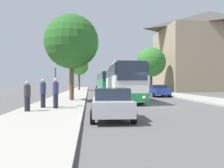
{
  "coord_description": "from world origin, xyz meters",
  "views": [
    {
      "loc": [
        -4.67,
        -16.6,
        1.76
      ],
      "look_at": [
        -1.46,
        13.93,
        1.56
      ],
      "focal_mm": 35.0,
      "sensor_mm": 36.0,
      "label": 1
    }
  ],
  "objects_px": {
    "pedestrian_walking_back": "(43,93)",
    "parked_car_right_far": "(136,88)",
    "bus_front": "(122,82)",
    "bus_stop_sign": "(56,82)",
    "tree_left_near": "(72,42)",
    "pedestrian_waiting_far": "(27,96)",
    "parked_car_right_near": "(158,90)",
    "bus_middle": "(107,82)",
    "bus_rear": "(102,83)",
    "pedestrian_waiting_near": "(56,93)",
    "tree_left_far": "(79,66)",
    "tree_right_near": "(151,62)",
    "parked_car_left_curb": "(111,103)"
  },
  "relations": [
    {
      "from": "bus_middle",
      "to": "bus_stop_sign",
      "type": "relative_size",
      "value": 4.58
    },
    {
      "from": "bus_rear",
      "to": "pedestrian_walking_back",
      "type": "distance_m",
      "value": 38.14
    },
    {
      "from": "bus_middle",
      "to": "bus_rear",
      "type": "distance_m",
      "value": 15.84
    },
    {
      "from": "bus_rear",
      "to": "parked_car_left_curb",
      "type": "height_order",
      "value": "bus_rear"
    },
    {
      "from": "parked_car_left_curb",
      "to": "tree_left_near",
      "type": "height_order",
      "value": "tree_left_near"
    },
    {
      "from": "parked_car_left_curb",
      "to": "parked_car_right_far",
      "type": "distance_m",
      "value": 28.88
    },
    {
      "from": "bus_rear",
      "to": "parked_car_left_curb",
      "type": "xyz_separation_m",
      "value": [
        -2.03,
        -41.64,
        -0.98
      ]
    },
    {
      "from": "parked_car_right_far",
      "to": "tree_left_far",
      "type": "relative_size",
      "value": 0.56
    },
    {
      "from": "parked_car_right_near",
      "to": "parked_car_right_far",
      "type": "distance_m",
      "value": 11.85
    },
    {
      "from": "bus_middle",
      "to": "pedestrian_waiting_far",
      "type": "height_order",
      "value": "bus_middle"
    },
    {
      "from": "parked_car_right_far",
      "to": "pedestrian_waiting_far",
      "type": "xyz_separation_m",
      "value": [
        -11.82,
        -25.69,
        0.2
      ]
    },
    {
      "from": "pedestrian_walking_back",
      "to": "tree_left_far",
      "type": "xyz_separation_m",
      "value": [
        0.76,
        34.24,
        4.32
      ]
    },
    {
      "from": "tree_left_far",
      "to": "pedestrian_waiting_far",
      "type": "bearing_deg",
      "value": -92.02
    },
    {
      "from": "pedestrian_waiting_near",
      "to": "pedestrian_waiting_far",
      "type": "distance_m",
      "value": 1.87
    },
    {
      "from": "bus_middle",
      "to": "parked_car_left_curb",
      "type": "distance_m",
      "value": 25.89
    },
    {
      "from": "pedestrian_waiting_far",
      "to": "parked_car_right_near",
      "type": "bearing_deg",
      "value": 84.59
    },
    {
      "from": "pedestrian_waiting_far",
      "to": "tree_left_far",
      "type": "bearing_deg",
      "value": 123.62
    },
    {
      "from": "pedestrian_waiting_near",
      "to": "tree_right_near",
      "type": "height_order",
      "value": "tree_right_near"
    },
    {
      "from": "tree_left_far",
      "to": "tree_right_near",
      "type": "relative_size",
      "value": 0.89
    },
    {
      "from": "bus_middle",
      "to": "pedestrian_walking_back",
      "type": "bearing_deg",
      "value": -106.94
    },
    {
      "from": "pedestrian_waiting_far",
      "to": "bus_middle",
      "type": "bearing_deg",
      "value": 110.46
    },
    {
      "from": "bus_front",
      "to": "pedestrian_walking_back",
      "type": "relative_size",
      "value": 6.21
    },
    {
      "from": "bus_middle",
      "to": "pedestrian_walking_back",
      "type": "relative_size",
      "value": 6.55
    },
    {
      "from": "parked_car_right_near",
      "to": "tree_left_near",
      "type": "relative_size",
      "value": 0.54
    },
    {
      "from": "parked_car_left_curb",
      "to": "tree_left_far",
      "type": "bearing_deg",
      "value": 97.11
    },
    {
      "from": "tree_left_near",
      "to": "parked_car_right_far",
      "type": "bearing_deg",
      "value": 61.05
    },
    {
      "from": "bus_middle",
      "to": "pedestrian_waiting_near",
      "type": "bearing_deg",
      "value": -104.54
    },
    {
      "from": "parked_car_right_near",
      "to": "pedestrian_waiting_far",
      "type": "xyz_separation_m",
      "value": [
        -12.05,
        -13.84,
        0.22
      ]
    },
    {
      "from": "bus_front",
      "to": "pedestrian_walking_back",
      "type": "xyz_separation_m",
      "value": [
        -6.19,
        -6.91,
        -0.72
      ]
    },
    {
      "from": "bus_front",
      "to": "parked_car_left_curb",
      "type": "distance_m",
      "value": 11.15
    },
    {
      "from": "parked_car_right_near",
      "to": "tree_right_near",
      "type": "distance_m",
      "value": 14.64
    },
    {
      "from": "bus_front",
      "to": "pedestrian_walking_back",
      "type": "bearing_deg",
      "value": -130.78
    },
    {
      "from": "bus_rear",
      "to": "bus_stop_sign",
      "type": "height_order",
      "value": "bus_rear"
    },
    {
      "from": "bus_rear",
      "to": "pedestrian_walking_back",
      "type": "xyz_separation_m",
      "value": [
        -6.05,
        -37.66,
        -0.66
      ]
    },
    {
      "from": "bus_rear",
      "to": "pedestrian_walking_back",
      "type": "relative_size",
      "value": 5.66
    },
    {
      "from": "bus_stop_sign",
      "to": "tree_left_far",
      "type": "height_order",
      "value": "tree_left_far"
    },
    {
      "from": "pedestrian_waiting_far",
      "to": "tree_left_near",
      "type": "relative_size",
      "value": 0.22
    },
    {
      "from": "tree_left_near",
      "to": "bus_stop_sign",
      "type": "bearing_deg",
      "value": -97.11
    },
    {
      "from": "parked_car_right_near",
      "to": "bus_middle",
      "type": "bearing_deg",
      "value": -58.88
    },
    {
      "from": "pedestrian_waiting_far",
      "to": "pedestrian_walking_back",
      "type": "relative_size",
      "value": 0.91
    },
    {
      "from": "parked_car_left_curb",
      "to": "parked_car_right_far",
      "type": "xyz_separation_m",
      "value": [
        7.29,
        27.94,
        0.03
      ]
    },
    {
      "from": "parked_car_left_curb",
      "to": "tree_left_near",
      "type": "relative_size",
      "value": 0.51
    },
    {
      "from": "pedestrian_waiting_near",
      "to": "tree_left_far",
      "type": "bearing_deg",
      "value": 96.46
    },
    {
      "from": "bus_middle",
      "to": "tree_right_near",
      "type": "relative_size",
      "value": 1.48
    },
    {
      "from": "pedestrian_waiting_near",
      "to": "tree_left_near",
      "type": "distance_m",
      "value": 7.79
    },
    {
      "from": "pedestrian_walking_back",
      "to": "parked_car_right_far",
      "type": "bearing_deg",
      "value": 154.45
    },
    {
      "from": "pedestrian_walking_back",
      "to": "tree_left_far",
      "type": "distance_m",
      "value": 34.52
    },
    {
      "from": "bus_stop_sign",
      "to": "tree_left_near",
      "type": "xyz_separation_m",
      "value": [
        0.66,
        5.29,
        3.72
      ]
    },
    {
      "from": "bus_middle",
      "to": "parked_car_left_curb",
      "type": "relative_size",
      "value": 3.05
    },
    {
      "from": "bus_middle",
      "to": "bus_stop_sign",
      "type": "xyz_separation_m",
      "value": [
        -5.19,
        -21.16,
        -0.01
      ]
    }
  ]
}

